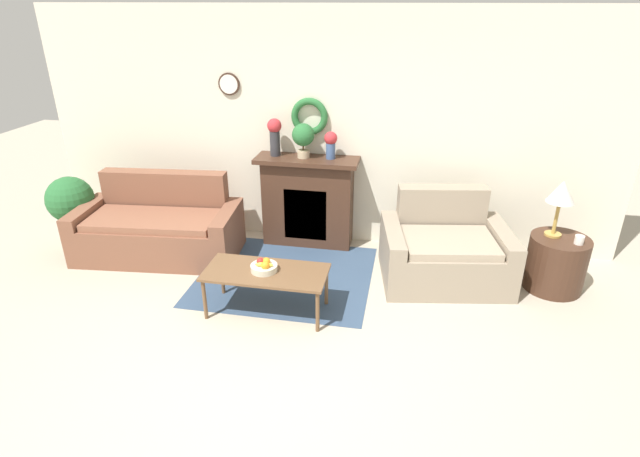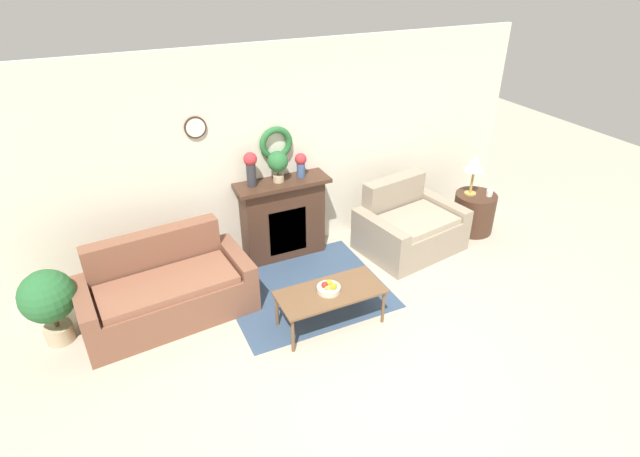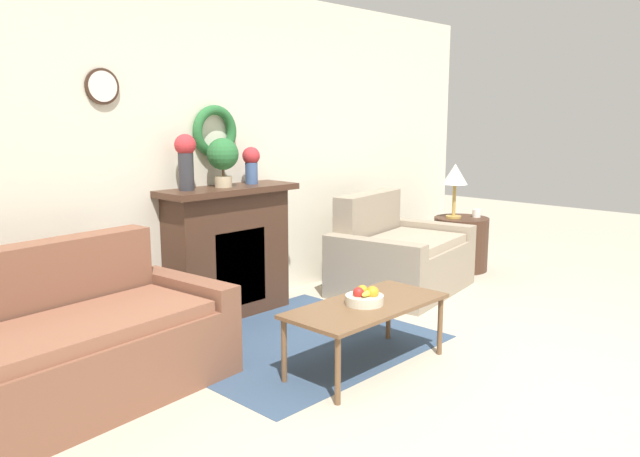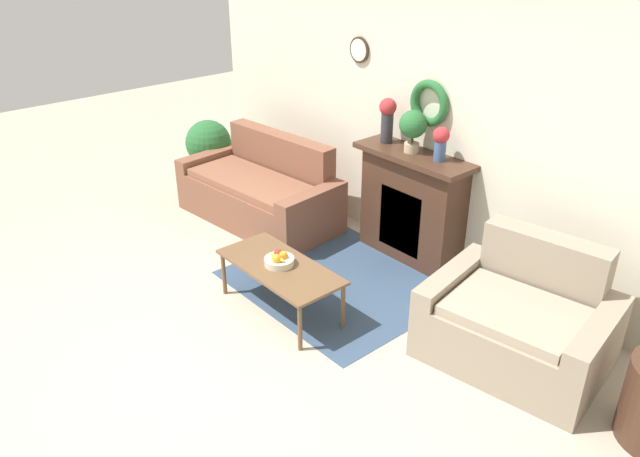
% 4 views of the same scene
% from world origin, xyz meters
% --- Properties ---
extents(ground_plane, '(16.00, 16.00, 0.00)m').
position_xyz_m(ground_plane, '(0.00, 0.00, 0.00)').
color(ground_plane, '#ADA38E').
extents(floor_rug, '(1.85, 1.63, 0.01)m').
position_xyz_m(floor_rug, '(-0.22, 1.69, 0.00)').
color(floor_rug, '#334760').
rests_on(floor_rug, ground_plane).
extents(wall_back, '(6.80, 0.14, 2.70)m').
position_xyz_m(wall_back, '(-0.00, 2.75, 1.35)').
color(wall_back, beige).
rests_on(wall_back, ground_plane).
extents(fireplace, '(1.19, 0.41, 1.08)m').
position_xyz_m(fireplace, '(-0.14, 2.55, 0.55)').
color(fireplace, '#42281C').
rests_on(fireplace, ground_plane).
extents(couch_left, '(1.90, 1.04, 0.91)m').
position_xyz_m(couch_left, '(-1.78, 1.94, 0.32)').
color(couch_left, brown).
rests_on(couch_left, ground_plane).
extents(loveseat_right, '(1.43, 1.17, 0.91)m').
position_xyz_m(loveseat_right, '(1.45, 1.98, 0.32)').
color(loveseat_right, gray).
rests_on(loveseat_right, ground_plane).
extents(coffee_table, '(1.15, 0.53, 0.44)m').
position_xyz_m(coffee_table, '(-0.22, 1.01, 0.40)').
color(coffee_table, brown).
rests_on(coffee_table, ground_plane).
extents(fruit_bowl, '(0.25, 0.25, 0.12)m').
position_xyz_m(fruit_bowl, '(-0.23, 1.01, 0.49)').
color(fruit_bowl, beige).
rests_on(fruit_bowl, coffee_table).
extents(side_table_by_loveseat, '(0.58, 0.58, 0.57)m').
position_xyz_m(side_table_by_loveseat, '(2.57, 1.97, 0.28)').
color(side_table_by_loveseat, '#42281C').
rests_on(side_table_by_loveseat, ground_plane).
extents(table_lamp, '(0.27, 0.27, 0.58)m').
position_xyz_m(table_lamp, '(2.49, 2.03, 1.02)').
color(table_lamp, '#B28E42').
rests_on(table_lamp, side_table_by_loveseat).
extents(mug, '(0.09, 0.09, 0.09)m').
position_xyz_m(mug, '(2.70, 1.87, 0.61)').
color(mug, silver).
rests_on(mug, side_table_by_loveseat).
extents(vase_on_mantel_left, '(0.16, 0.16, 0.43)m').
position_xyz_m(vase_on_mantel_left, '(-0.52, 2.55, 1.33)').
color(vase_on_mantel_left, '#2D2D33').
rests_on(vase_on_mantel_left, fireplace).
extents(vase_on_mantel_right, '(0.15, 0.15, 0.31)m').
position_xyz_m(vase_on_mantel_right, '(0.13, 2.55, 1.26)').
color(vase_on_mantel_right, '#3D5684').
rests_on(vase_on_mantel_right, fireplace).
extents(potted_plant_on_mantel, '(0.25, 0.25, 0.39)m').
position_xyz_m(potted_plant_on_mantel, '(-0.18, 2.53, 1.33)').
color(potted_plant_on_mantel, tan).
rests_on(potted_plant_on_mantel, fireplace).
extents(potted_plant_floor_by_couch, '(0.55, 0.55, 0.85)m').
position_xyz_m(potted_plant_floor_by_couch, '(-2.90, 1.99, 0.53)').
color(potted_plant_floor_by_couch, tan).
rests_on(potted_plant_floor_by_couch, ground_plane).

